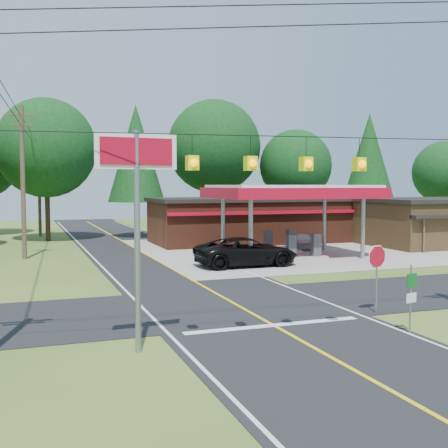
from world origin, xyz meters
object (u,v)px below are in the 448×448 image
object	(u,v)px
suv_car	(246,252)
sedan_car	(303,241)
big_stop_sign	(137,190)
octagonal_stop_sign	(377,262)
gas_canopy	(291,194)

from	to	relation	value
suv_car	sedan_car	size ratio (longest dim) A/B	1.76
suv_car	big_stop_sign	xyz separation A→B (m)	(-9.50, -15.01, 3.88)
big_stop_sign	octagonal_stop_sign	size ratio (longest dim) A/B	2.45
gas_canopy	big_stop_sign	size ratio (longest dim) A/B	1.65
sedan_car	octagonal_stop_sign	bearing A→B (deg)	-94.28
suv_car	big_stop_sign	bearing A→B (deg)	146.80
suv_car	big_stop_sign	distance (m)	18.18
suv_car	octagonal_stop_sign	bearing A→B (deg)	179.13
gas_canopy	suv_car	world-z (taller)	gas_canopy
sedan_car	octagonal_stop_sign	distance (m)	21.54
octagonal_stop_sign	suv_car	bearing A→B (deg)	90.00
gas_canopy	octagonal_stop_sign	xyz separation A→B (m)	(-4.50, -16.14, -2.29)
suv_car	octagonal_stop_sign	xyz separation A→B (m)	(0.00, -13.14, 1.11)
big_stop_sign	octagonal_stop_sign	xyz separation A→B (m)	(9.50, 1.87, -2.77)
gas_canopy	octagonal_stop_sign	world-z (taller)	gas_canopy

